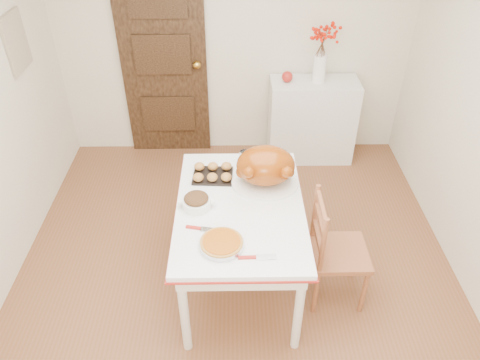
{
  "coord_description": "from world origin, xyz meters",
  "views": [
    {
      "loc": [
        -0.01,
        -2.38,
        2.8
      ],
      "look_at": [
        0.03,
        0.07,
        0.96
      ],
      "focal_mm": 34.29,
      "sensor_mm": 36.0,
      "label": 1
    }
  ],
  "objects_px": {
    "kitchen_table": "(240,246)",
    "turkey_platter": "(266,168)",
    "pumpkin_pie": "(222,243)",
    "chair_oak": "(340,250)",
    "sideboard": "(311,121)"
  },
  "relations": [
    {
      "from": "pumpkin_pie",
      "to": "turkey_platter",
      "type": "bearing_deg",
      "value": 63.86
    },
    {
      "from": "sideboard",
      "to": "kitchen_table",
      "type": "distance_m",
      "value": 1.92
    },
    {
      "from": "chair_oak",
      "to": "turkey_platter",
      "type": "xyz_separation_m",
      "value": [
        -0.52,
        0.35,
        0.48
      ]
    },
    {
      "from": "sideboard",
      "to": "kitchen_table",
      "type": "bearing_deg",
      "value": -113.6
    },
    {
      "from": "kitchen_table",
      "to": "turkey_platter",
      "type": "relative_size",
      "value": 2.69
    },
    {
      "from": "chair_oak",
      "to": "turkey_platter",
      "type": "bearing_deg",
      "value": 56.18
    },
    {
      "from": "pumpkin_pie",
      "to": "sideboard",
      "type": "bearing_deg",
      "value": 67.52
    },
    {
      "from": "kitchen_table",
      "to": "pumpkin_pie",
      "type": "height_order",
      "value": "pumpkin_pie"
    },
    {
      "from": "turkey_platter",
      "to": "pumpkin_pie",
      "type": "height_order",
      "value": "turkey_platter"
    },
    {
      "from": "chair_oak",
      "to": "sideboard",
      "type": "bearing_deg",
      "value": -2.09
    },
    {
      "from": "kitchen_table",
      "to": "chair_oak",
      "type": "height_order",
      "value": "chair_oak"
    },
    {
      "from": "turkey_platter",
      "to": "pumpkin_pie",
      "type": "xyz_separation_m",
      "value": [
        -0.3,
        -0.62,
        -0.12
      ]
    },
    {
      "from": "kitchen_table",
      "to": "chair_oak",
      "type": "xyz_separation_m",
      "value": [
        0.71,
        -0.12,
        0.06
      ]
    },
    {
      "from": "kitchen_table",
      "to": "turkey_platter",
      "type": "bearing_deg",
      "value": 51.46
    },
    {
      "from": "kitchen_table",
      "to": "pumpkin_pie",
      "type": "xyz_separation_m",
      "value": [
        -0.12,
        -0.39,
        0.42
      ]
    }
  ]
}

